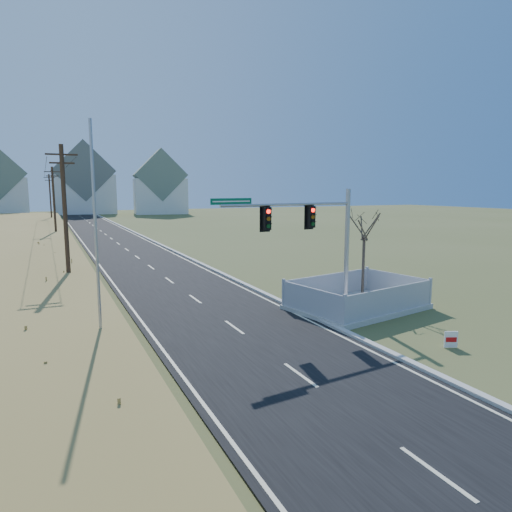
{
  "coord_description": "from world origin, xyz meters",
  "views": [
    {
      "loc": [
        -7.63,
        -14.84,
        6.37
      ],
      "look_at": [
        0.86,
        3.48,
        3.4
      ],
      "focal_mm": 32.0,
      "sensor_mm": 36.0,
      "label": 1
    }
  ],
  "objects_px": {
    "traffic_signal_mast": "(319,237)",
    "flagpole": "(98,269)",
    "fence_enclosure": "(357,304)",
    "open_sign": "(451,339)",
    "bare_tree": "(365,224)"
  },
  "relations": [
    {
      "from": "fence_enclosure",
      "to": "open_sign",
      "type": "height_order",
      "value": "fence_enclosure"
    },
    {
      "from": "fence_enclosure",
      "to": "open_sign",
      "type": "relative_size",
      "value": 11.29
    },
    {
      "from": "flagpole",
      "to": "traffic_signal_mast",
      "type": "bearing_deg",
      "value": 10.44
    },
    {
      "from": "open_sign",
      "to": "bare_tree",
      "type": "bearing_deg",
      "value": 100.99
    },
    {
      "from": "fence_enclosure",
      "to": "open_sign",
      "type": "bearing_deg",
      "value": -103.45
    },
    {
      "from": "traffic_signal_mast",
      "to": "fence_enclosure",
      "type": "relative_size",
      "value": 1.05
    },
    {
      "from": "fence_enclosure",
      "to": "open_sign",
      "type": "distance_m",
      "value": 6.53
    },
    {
      "from": "traffic_signal_mast",
      "to": "flagpole",
      "type": "xyz_separation_m",
      "value": [
        -10.69,
        -1.97,
        -0.49
      ]
    },
    {
      "from": "fence_enclosure",
      "to": "flagpole",
      "type": "height_order",
      "value": "flagpole"
    },
    {
      "from": "traffic_signal_mast",
      "to": "flagpole",
      "type": "height_order",
      "value": "flagpole"
    },
    {
      "from": "traffic_signal_mast",
      "to": "flagpole",
      "type": "distance_m",
      "value": 10.89
    },
    {
      "from": "traffic_signal_mast",
      "to": "flagpole",
      "type": "relative_size",
      "value": 0.91
    },
    {
      "from": "traffic_signal_mast",
      "to": "bare_tree",
      "type": "bearing_deg",
      "value": 16.37
    },
    {
      "from": "flagpole",
      "to": "bare_tree",
      "type": "height_order",
      "value": "flagpole"
    },
    {
      "from": "traffic_signal_mast",
      "to": "open_sign",
      "type": "xyz_separation_m",
      "value": [
        2.28,
        -6.34,
        -3.64
      ]
    }
  ]
}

